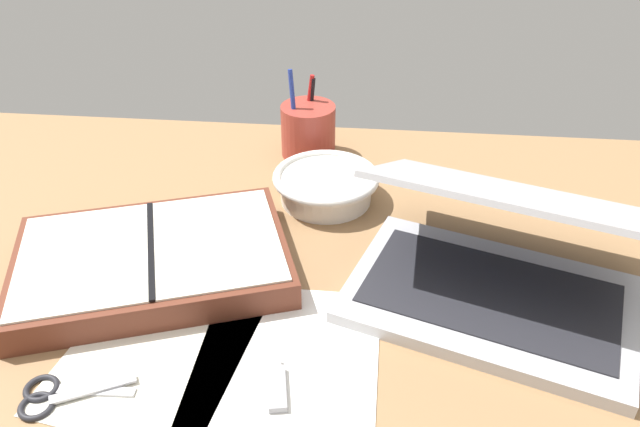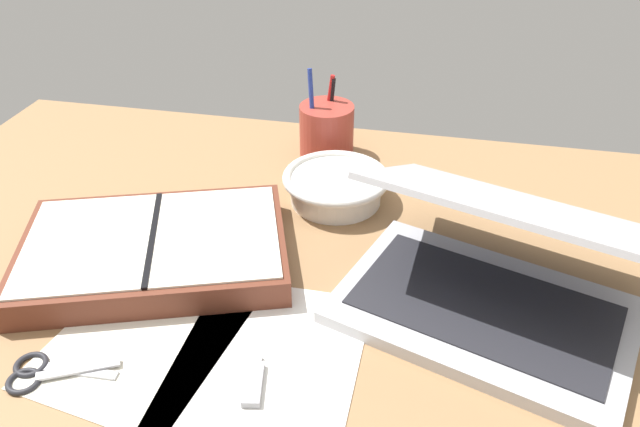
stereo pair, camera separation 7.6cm
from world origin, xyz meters
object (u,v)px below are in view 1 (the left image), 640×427
object	(u,v)px
scissors	(52,396)
planner	(153,260)
bowl	(326,185)
pen_cup	(308,130)
laptop	(498,262)

from	to	relation	value
scissors	planner	bearing A→B (deg)	64.33
bowl	pen_cup	xyz separation A→B (cm)	(-4.64, 15.45, 1.99)
pen_cup	planner	bearing A→B (deg)	-114.88
planner	scissors	distance (cm)	22.45
pen_cup	planner	distance (cm)	40.26
laptop	scissors	xyz separation A→B (cm)	(-49.63, -22.43, -4.69)
bowl	scissors	bearing A→B (deg)	-121.01
laptop	pen_cup	distance (cm)	45.87
pen_cup	scissors	size ratio (longest dim) A/B	1.31
laptop	planner	bearing A→B (deg)	-160.91
bowl	scissors	world-z (taller)	bowl
bowl	pen_cup	bearing A→B (deg)	106.71
bowl	planner	xyz separation A→B (cm)	(-21.54, -21.00, -0.61)
bowl	pen_cup	distance (cm)	16.25
bowl	pen_cup	size ratio (longest dim) A/B	1.05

